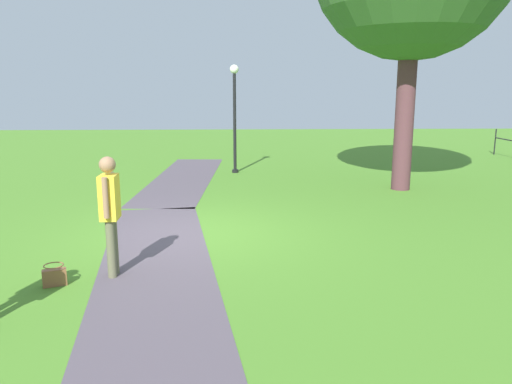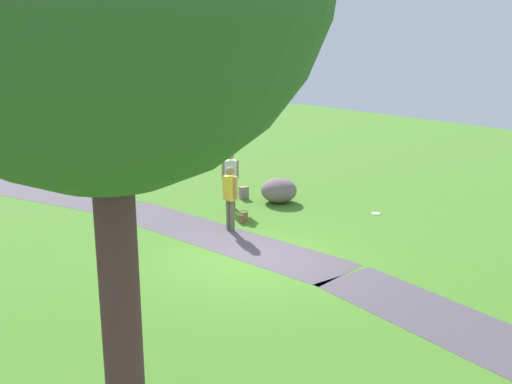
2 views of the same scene
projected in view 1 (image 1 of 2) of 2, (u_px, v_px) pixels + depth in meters
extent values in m
plane|color=#4B8128|center=(192.00, 234.00, 9.50)|extent=(48.00, 48.00, 0.00)
cube|color=#534953|center=(184.00, 178.00, 15.34)|extent=(8.08, 2.13, 0.01)
cube|color=#534953|center=(156.00, 270.00, 7.58)|extent=(8.17, 2.89, 0.01)
cylinder|color=brown|center=(405.00, 112.00, 13.23)|extent=(0.50, 0.50, 4.16)
cylinder|color=black|center=(235.00, 171.00, 16.30)|extent=(0.20, 0.20, 0.10)
cylinder|color=black|center=(235.00, 124.00, 15.98)|extent=(0.10, 0.10, 3.14)
sphere|color=white|center=(234.00, 69.00, 15.63)|extent=(0.28, 0.28, 0.28)
cylinder|color=#636346|center=(111.00, 249.00, 7.24)|extent=(0.13, 0.13, 0.86)
cylinder|color=#636346|center=(114.00, 246.00, 7.39)|extent=(0.13, 0.13, 0.86)
cube|color=yellow|center=(109.00, 197.00, 7.16)|extent=(0.36, 0.25, 0.65)
cylinder|color=#A17656|center=(105.00, 198.00, 6.94)|extent=(0.08, 0.08, 0.57)
cylinder|color=#A17656|center=(113.00, 191.00, 7.37)|extent=(0.08, 0.08, 0.57)
sphere|color=#A17656|center=(107.00, 165.00, 7.06)|extent=(0.23, 0.23, 0.23)
cube|color=brown|center=(55.00, 278.00, 6.99)|extent=(0.22, 0.34, 0.24)
torus|color=brown|center=(54.00, 265.00, 6.95)|extent=(0.35, 0.35, 0.02)
cylinder|color=black|center=(495.00, 142.00, 20.57)|extent=(0.05, 0.05, 1.05)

